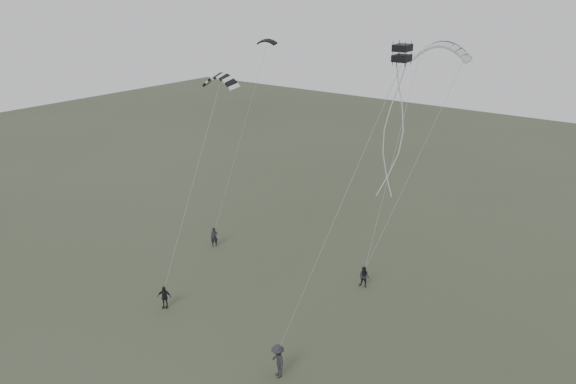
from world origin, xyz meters
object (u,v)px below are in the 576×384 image
Objects in this scene: flyer_left at (214,237)px; flyer_far at (278,361)px; kite_pale_large at (442,45)px; kite_dark_small at (267,40)px; flyer_center at (164,297)px; flyer_right at (364,277)px; kite_box at (402,53)px; kite_striped at (220,76)px.

flyer_left is 0.83× the size of flyer_far.
kite_dark_small is at bearing -170.14° from kite_pale_large.
kite_pale_large is at bearing 22.35° from flyer_center.
flyer_right is (12.46, 1.42, -0.03)m from flyer_left.
flyer_left is 23.98m from kite_box.
flyer_far is 17.40m from kite_striped.
flyer_center is 9.83m from flyer_far.
kite_pale_large reaches higher than flyer_far.
kite_dark_small is (2.61, 3.56, 14.69)m from flyer_left.
kite_striped is at bearing -86.60° from kite_dark_small.
flyer_center reaches higher than flyer_right.
flyer_right is 2.03× the size of kite_box.
flyer_center is (-8.76, -9.78, 0.01)m from flyer_right.
kite_pale_large reaches higher than flyer_left.
flyer_left is 21.67m from kite_pale_large.
flyer_left is at bearing 149.37° from kite_striped.
kite_dark_small is (-10.87, 12.90, 14.53)m from flyer_far.
kite_dark_small reaches higher than kite_striped.
kite_striped is at bearing 177.22° from flyer_far.
flyer_far is at bearing -30.67° from kite_striped.
flyer_left is 0.43× the size of kite_pale_large.
flyer_left is 12.54m from flyer_right.
kite_pale_large is at bearing 6.26° from kite_dark_small.
kite_dark_small is at bearing 162.07° from flyer_far.
flyer_far is at bearing -133.62° from kite_box.
flyer_right is 0.41× the size of kite_pale_large.
kite_dark_small is 0.53× the size of kite_striped.
kite_box is at bearing -7.50° from kite_striped.
flyer_right is at bearing 127.38° from flyer_far.
kite_striped is (-9.60, 6.65, 12.90)m from flyer_far.
kite_box is (14.79, -9.01, 0.88)m from kite_dark_small.
flyer_left is 15.34m from kite_dark_small.
flyer_far is 21.66m from kite_pale_large.
kite_striped is 14.03m from kite_box.
flyer_left is at bearing -159.93° from kite_pale_large.
kite_pale_large is (10.67, 14.93, 14.85)m from flyer_center.
flyer_center is (3.70, -8.36, -0.03)m from flyer_left.
kite_striped is (3.88, -2.69, 13.06)m from flyer_left.
kite_pale_large is (14.37, 6.57, 14.83)m from flyer_left.
kite_box is at bearing -64.76° from flyer_left.
flyer_far is at bearing -37.85° from flyer_center.
flyer_center is at bearing -113.47° from flyer_left.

